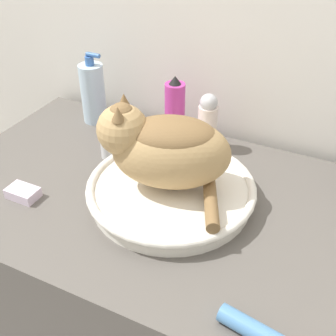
{
  "coord_description": "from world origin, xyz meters",
  "views": [
    {
      "loc": [
        0.36,
        -0.36,
        1.5
      ],
      "look_at": [
        0.04,
        0.3,
        0.98
      ],
      "focal_mm": 45.0,
      "sensor_mm": 36.0,
      "label": 1
    }
  ],
  "objects_px": {
    "soap_pump_bottle": "(93,93)",
    "cream_tube": "(261,334)",
    "faucet": "(111,134)",
    "spray_bottle_trigger": "(175,112)",
    "soap_bar": "(23,193)",
    "deodorant_stick": "(208,122)",
    "cat": "(164,146)"
  },
  "relations": [
    {
      "from": "faucet",
      "to": "deodorant_stick",
      "type": "xyz_separation_m",
      "value": [
        0.2,
        0.16,
        0.01
      ]
    },
    {
      "from": "soap_pump_bottle",
      "to": "cream_tube",
      "type": "relative_size",
      "value": 1.47
    },
    {
      "from": "cream_tube",
      "to": "soap_bar",
      "type": "height_order",
      "value": "cream_tube"
    },
    {
      "from": "spray_bottle_trigger",
      "to": "soap_bar",
      "type": "xyz_separation_m",
      "value": [
        -0.21,
        -0.38,
        -0.08
      ]
    },
    {
      "from": "faucet",
      "to": "soap_bar",
      "type": "bearing_deg",
      "value": -92.12
    },
    {
      "from": "faucet",
      "to": "spray_bottle_trigger",
      "type": "relative_size",
      "value": 0.79
    },
    {
      "from": "cat",
      "to": "spray_bottle_trigger",
      "type": "xyz_separation_m",
      "value": [
        -0.09,
        0.25,
        -0.05
      ]
    },
    {
      "from": "faucet",
      "to": "soap_pump_bottle",
      "type": "distance_m",
      "value": 0.22
    },
    {
      "from": "spray_bottle_trigger",
      "to": "deodorant_stick",
      "type": "relative_size",
      "value": 1.2
    },
    {
      "from": "cat",
      "to": "deodorant_stick",
      "type": "relative_size",
      "value": 1.93
    },
    {
      "from": "soap_bar",
      "to": "deodorant_stick",
      "type": "bearing_deg",
      "value": 51.81
    },
    {
      "from": "soap_pump_bottle",
      "to": "soap_bar",
      "type": "bearing_deg",
      "value": -81.48
    },
    {
      "from": "faucet",
      "to": "soap_pump_bottle",
      "type": "relative_size",
      "value": 0.72
    },
    {
      "from": "faucet",
      "to": "cream_tube",
      "type": "xyz_separation_m",
      "value": [
        0.49,
        -0.34,
        -0.06
      ]
    },
    {
      "from": "spray_bottle_trigger",
      "to": "soap_bar",
      "type": "relative_size",
      "value": 2.63
    },
    {
      "from": "soap_pump_bottle",
      "to": "deodorant_stick",
      "type": "relative_size",
      "value": 1.33
    },
    {
      "from": "soap_pump_bottle",
      "to": "cream_tube",
      "type": "xyz_separation_m",
      "value": [
        0.65,
        -0.5,
        -0.07
      ]
    },
    {
      "from": "soap_bar",
      "to": "cream_tube",
      "type": "bearing_deg",
      "value": -11.2
    },
    {
      "from": "cat",
      "to": "cream_tube",
      "type": "height_order",
      "value": "cat"
    },
    {
      "from": "deodorant_stick",
      "to": "cream_tube",
      "type": "bearing_deg",
      "value": -59.8
    },
    {
      "from": "faucet",
      "to": "spray_bottle_trigger",
      "type": "bearing_deg",
      "value": 77.71
    },
    {
      "from": "cream_tube",
      "to": "soap_bar",
      "type": "xyz_separation_m",
      "value": [
        -0.59,
        0.12,
        -0.0
      ]
    },
    {
      "from": "spray_bottle_trigger",
      "to": "cream_tube",
      "type": "relative_size",
      "value": 1.33
    },
    {
      "from": "spray_bottle_trigger",
      "to": "cat",
      "type": "bearing_deg",
      "value": -70.01
    },
    {
      "from": "cat",
      "to": "cream_tube",
      "type": "bearing_deg",
      "value": 119.87
    },
    {
      "from": "soap_pump_bottle",
      "to": "spray_bottle_trigger",
      "type": "height_order",
      "value": "soap_pump_bottle"
    },
    {
      "from": "cream_tube",
      "to": "soap_pump_bottle",
      "type": "bearing_deg",
      "value": 142.41
    },
    {
      "from": "cat",
      "to": "soap_bar",
      "type": "relative_size",
      "value": 4.24
    },
    {
      "from": "deodorant_stick",
      "to": "soap_bar",
      "type": "bearing_deg",
      "value": -128.19
    },
    {
      "from": "spray_bottle_trigger",
      "to": "soap_bar",
      "type": "height_order",
      "value": "spray_bottle_trigger"
    },
    {
      "from": "cat",
      "to": "deodorant_stick",
      "type": "xyz_separation_m",
      "value": [
        0.01,
        0.25,
        -0.06
      ]
    },
    {
      "from": "spray_bottle_trigger",
      "to": "cream_tube",
      "type": "xyz_separation_m",
      "value": [
        0.39,
        -0.5,
        -0.07
      ]
    }
  ]
}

